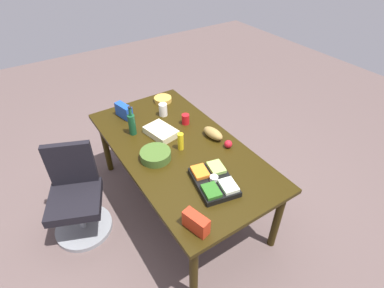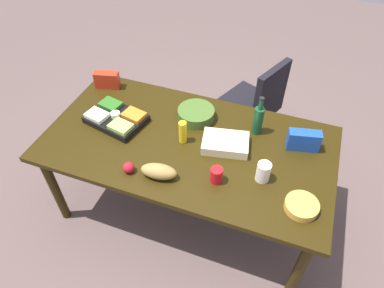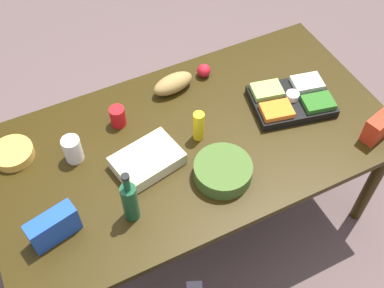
{
  "view_description": "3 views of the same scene",
  "coord_description": "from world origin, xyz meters",
  "px_view_note": "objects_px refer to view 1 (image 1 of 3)",
  "views": [
    {
      "loc": [
        1.95,
        -1.13,
        2.59
      ],
      "look_at": [
        0.12,
        0.07,
        0.87
      ],
      "focal_mm": 28.08,
      "sensor_mm": 36.0,
      "label": 1
    },
    {
      "loc": [
        -0.64,
        1.64,
        2.55
      ],
      "look_at": [
        -0.04,
        0.03,
        0.81
      ],
      "focal_mm": 32.57,
      "sensor_mm": 36.0,
      "label": 2
    },
    {
      "loc": [
        -0.67,
        -1.36,
        2.69
      ],
      "look_at": [
        -0.03,
        -0.07,
        0.85
      ],
      "focal_mm": 44.59,
      "sensor_mm": 36.0,
      "label": 3
    }
  ],
  "objects_px": {
    "wine_bottle": "(132,124)",
    "chip_bag_blue": "(124,111)",
    "conference_table": "(179,153)",
    "sheet_cake": "(161,132)",
    "veggie_tray": "(214,181)",
    "apple_red": "(228,144)",
    "salad_bowl": "(156,155)",
    "mayo_jar": "(163,110)",
    "chip_bowl": "(163,99)",
    "mustard_bottle": "(180,142)",
    "office_chair": "(77,201)",
    "red_solo_cup": "(186,119)",
    "bread_loaf": "(213,133)",
    "chip_bag_red": "(196,223)"
  },
  "relations": [
    {
      "from": "apple_red",
      "to": "salad_bowl",
      "type": "xyz_separation_m",
      "value": [
        -0.23,
        -0.66,
        0.0
      ]
    },
    {
      "from": "sheet_cake",
      "to": "chip_bag_red",
      "type": "relative_size",
      "value": 1.6
    },
    {
      "from": "conference_table",
      "to": "bread_loaf",
      "type": "distance_m",
      "value": 0.39
    },
    {
      "from": "bread_loaf",
      "to": "chip_bowl",
      "type": "relative_size",
      "value": 1.17
    },
    {
      "from": "bread_loaf",
      "to": "chip_bag_red",
      "type": "xyz_separation_m",
      "value": [
        0.81,
        -0.75,
        0.02
      ]
    },
    {
      "from": "salad_bowl",
      "to": "bread_loaf",
      "type": "height_order",
      "value": "bread_loaf"
    },
    {
      "from": "salad_bowl",
      "to": "mayo_jar",
      "type": "xyz_separation_m",
      "value": [
        -0.6,
        0.42,
        0.03
      ]
    },
    {
      "from": "veggie_tray",
      "to": "wine_bottle",
      "type": "bearing_deg",
      "value": -165.92
    },
    {
      "from": "conference_table",
      "to": "chip_bowl",
      "type": "relative_size",
      "value": 10.13
    },
    {
      "from": "wine_bottle",
      "to": "red_solo_cup",
      "type": "height_order",
      "value": "wine_bottle"
    },
    {
      "from": "sheet_cake",
      "to": "chip_bag_red",
      "type": "bearing_deg",
      "value": -16.72
    },
    {
      "from": "veggie_tray",
      "to": "chip_bag_blue",
      "type": "distance_m",
      "value": 1.37
    },
    {
      "from": "veggie_tray",
      "to": "chip_bowl",
      "type": "distance_m",
      "value": 1.46
    },
    {
      "from": "mustard_bottle",
      "to": "red_solo_cup",
      "type": "bearing_deg",
      "value": 140.93
    },
    {
      "from": "mayo_jar",
      "to": "red_solo_cup",
      "type": "xyz_separation_m",
      "value": [
        0.27,
        0.12,
        -0.01
      ]
    },
    {
      "from": "conference_table",
      "to": "sheet_cake",
      "type": "xyz_separation_m",
      "value": [
        -0.26,
        -0.05,
        0.11
      ]
    },
    {
      "from": "salad_bowl",
      "to": "wine_bottle",
      "type": "bearing_deg",
      "value": -178.85
    },
    {
      "from": "mayo_jar",
      "to": "chip_bag_blue",
      "type": "relative_size",
      "value": 0.63
    },
    {
      "from": "conference_table",
      "to": "bread_loaf",
      "type": "bearing_deg",
      "value": 80.29
    },
    {
      "from": "mustard_bottle",
      "to": "veggie_tray",
      "type": "bearing_deg",
      "value": -1.48
    },
    {
      "from": "office_chair",
      "to": "chip_bowl",
      "type": "distance_m",
      "value": 1.47
    },
    {
      "from": "chip_bag_blue",
      "to": "mayo_jar",
      "type": "bearing_deg",
      "value": 61.55
    },
    {
      "from": "mustard_bottle",
      "to": "chip_bag_red",
      "type": "bearing_deg",
      "value": -24.7
    },
    {
      "from": "office_chair",
      "to": "sheet_cake",
      "type": "relative_size",
      "value": 2.92
    },
    {
      "from": "conference_table",
      "to": "chip_bowl",
      "type": "distance_m",
      "value": 0.9
    },
    {
      "from": "mustard_bottle",
      "to": "sheet_cake",
      "type": "distance_m",
      "value": 0.31
    },
    {
      "from": "wine_bottle",
      "to": "chip_bag_blue",
      "type": "height_order",
      "value": "wine_bottle"
    },
    {
      "from": "salad_bowl",
      "to": "mayo_jar",
      "type": "distance_m",
      "value": 0.73
    },
    {
      "from": "apple_red",
      "to": "chip_bag_blue",
      "type": "height_order",
      "value": "chip_bag_blue"
    },
    {
      "from": "office_chair",
      "to": "salad_bowl",
      "type": "bearing_deg",
      "value": 66.71
    },
    {
      "from": "mustard_bottle",
      "to": "office_chair",
      "type": "bearing_deg",
      "value": -107.82
    },
    {
      "from": "office_chair",
      "to": "veggie_tray",
      "type": "height_order",
      "value": "office_chair"
    },
    {
      "from": "veggie_tray",
      "to": "sheet_cake",
      "type": "xyz_separation_m",
      "value": [
        -0.85,
        -0.03,
        -0.0
      ]
    },
    {
      "from": "office_chair",
      "to": "wine_bottle",
      "type": "xyz_separation_m",
      "value": [
        -0.15,
        0.72,
        0.55
      ]
    },
    {
      "from": "salad_bowl",
      "to": "sheet_cake",
      "type": "bearing_deg",
      "value": 143.67
    },
    {
      "from": "red_solo_cup",
      "to": "chip_bowl",
      "type": "distance_m",
      "value": 0.55
    },
    {
      "from": "mustard_bottle",
      "to": "bread_loaf",
      "type": "distance_m",
      "value": 0.37
    },
    {
      "from": "veggie_tray",
      "to": "red_solo_cup",
      "type": "height_order",
      "value": "red_solo_cup"
    },
    {
      "from": "salad_bowl",
      "to": "sheet_cake",
      "type": "xyz_separation_m",
      "value": [
        -0.3,
        0.22,
        -0.01
      ]
    },
    {
      "from": "veggie_tray",
      "to": "sheet_cake",
      "type": "bearing_deg",
      "value": -178.1
    },
    {
      "from": "chip_bowl",
      "to": "sheet_cake",
      "type": "bearing_deg",
      "value": -30.63
    },
    {
      "from": "apple_red",
      "to": "chip_bowl",
      "type": "height_order",
      "value": "apple_red"
    },
    {
      "from": "office_chair",
      "to": "veggie_tray",
      "type": "distance_m",
      "value": 1.38
    },
    {
      "from": "apple_red",
      "to": "sheet_cake",
      "type": "height_order",
      "value": "apple_red"
    },
    {
      "from": "apple_red",
      "to": "salad_bowl",
      "type": "relative_size",
      "value": 0.27
    },
    {
      "from": "mayo_jar",
      "to": "bread_loaf",
      "type": "relative_size",
      "value": 0.58
    },
    {
      "from": "wine_bottle",
      "to": "sheet_cake",
      "type": "bearing_deg",
      "value": 53.1
    },
    {
      "from": "office_chair",
      "to": "apple_red",
      "type": "relative_size",
      "value": 12.29
    },
    {
      "from": "conference_table",
      "to": "sheet_cake",
      "type": "bearing_deg",
      "value": -169.87
    },
    {
      "from": "apple_red",
      "to": "chip_bowl",
      "type": "distance_m",
      "value": 1.11
    }
  ]
}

